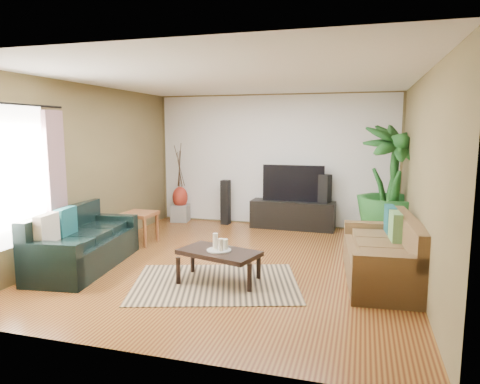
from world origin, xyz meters
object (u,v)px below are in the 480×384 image
(speaker_right, at_px, (325,203))
(tv_stand, at_px, (293,215))
(pedestal, at_px, (180,213))
(side_table, at_px, (139,228))
(television, at_px, (293,183))
(speaker_left, at_px, (226,202))
(sofa_right, at_px, (381,249))
(sofa_left, at_px, (85,239))
(vase, at_px, (180,197))
(coffee_table, at_px, (219,266))
(potted_plant, at_px, (391,185))

(speaker_right, bearing_deg, tv_stand, -161.11)
(tv_stand, relative_size, pedestal, 4.63)
(tv_stand, xyz_separation_m, side_table, (-2.39, -1.91, 0.00))
(television, distance_m, speaker_left, 1.49)
(speaker_left, bearing_deg, sofa_right, -37.47)
(sofa_left, distance_m, vase, 3.28)
(coffee_table, bearing_deg, speaker_left, 122.88)
(tv_stand, height_order, potted_plant, potted_plant)
(television, bearing_deg, speaker_right, 0.00)
(television, distance_m, speaker_right, 0.73)
(speaker_left, bearing_deg, speaker_right, 4.19)
(sofa_left, height_order, speaker_right, speaker_right)
(sofa_left, relative_size, potted_plant, 0.94)
(vase, bearing_deg, speaker_right, 0.00)
(speaker_left, bearing_deg, coffee_table, -69.31)
(sofa_right, distance_m, coffee_table, 2.14)
(sofa_left, relative_size, television, 1.58)
(sofa_right, distance_m, speaker_right, 2.86)
(speaker_right, bearing_deg, speaker_left, -161.11)
(television, bearing_deg, sofa_left, -127.36)
(sofa_right, distance_m, vase, 4.86)
(speaker_left, bearing_deg, pedestal, -175.81)
(speaker_right, relative_size, pedestal, 3.07)
(sofa_right, bearing_deg, sofa_left, -86.86)
(television, distance_m, side_table, 3.13)
(tv_stand, distance_m, vase, 2.47)
(sofa_right, relative_size, vase, 4.12)
(vase, bearing_deg, tv_stand, 0.00)
(vase, bearing_deg, sofa_right, -33.51)
(coffee_table, height_order, potted_plant, potted_plant)
(sofa_left, height_order, speaker_left, speaker_left)
(sofa_left, xyz_separation_m, speaker_left, (1.08, 3.28, 0.04))
(sofa_left, xyz_separation_m, speaker_right, (3.13, 3.28, 0.13))
(coffee_table, relative_size, speaker_right, 0.93)
(pedestal, distance_m, side_table, 1.92)
(speaker_right, xyz_separation_m, pedestal, (-3.09, 0.00, -0.37))
(coffee_table, height_order, speaker_right, speaker_right)
(coffee_table, bearing_deg, television, 98.82)
(potted_plant, bearing_deg, speaker_right, 147.19)
(sofa_right, height_order, coffee_table, sofa_right)
(coffee_table, bearing_deg, vase, 137.71)
(tv_stand, relative_size, speaker_left, 1.79)
(coffee_table, xyz_separation_m, side_table, (-1.95, 1.41, 0.07))
(pedestal, height_order, side_table, side_table)
(pedestal, distance_m, vase, 0.35)
(sofa_left, relative_size, coffee_table, 1.88)
(tv_stand, xyz_separation_m, potted_plant, (1.80, -0.76, 0.76))
(speaker_left, xyz_separation_m, speaker_right, (2.05, 0.00, 0.09))
(speaker_left, xyz_separation_m, pedestal, (-1.04, 0.00, -0.29))
(pedestal, bearing_deg, speaker_left, 0.00)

